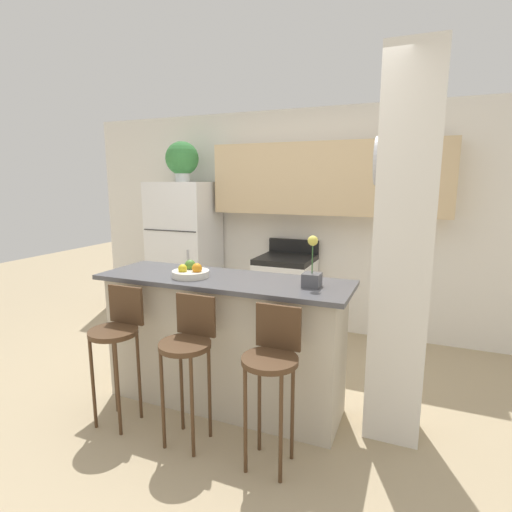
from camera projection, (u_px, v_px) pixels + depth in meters
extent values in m
plane|color=tan|center=(224.00, 402.00, 3.20)|extent=(14.00, 14.00, 0.00)
cube|color=white|center=(297.00, 221.00, 4.72)|extent=(5.60, 0.06, 2.55)
cube|color=tan|center=(326.00, 179.00, 4.32)|extent=(2.55, 0.32, 0.77)
cube|color=white|center=(292.00, 199.00, 4.52)|extent=(0.60, 0.28, 0.12)
cube|color=white|center=(403.00, 254.00, 2.60)|extent=(0.36, 0.32, 2.55)
cylinder|color=silver|center=(377.00, 161.00, 2.57)|extent=(0.02, 0.31, 0.31)
cylinder|color=white|center=(376.00, 161.00, 2.57)|extent=(0.01, 0.27, 0.27)
cube|color=beige|center=(223.00, 344.00, 3.11)|extent=(1.83, 0.50, 0.99)
cube|color=#4C4C51|center=(222.00, 280.00, 3.01)|extent=(1.95, 0.62, 0.04)
cube|color=white|center=(186.00, 275.00, 5.01)|extent=(0.75, 0.63, 1.18)
cube|color=white|center=(184.00, 205.00, 4.85)|extent=(0.75, 0.63, 0.56)
cube|color=#333333|center=(169.00, 231.00, 4.61)|extent=(0.71, 0.01, 0.01)
cylinder|color=#B2B2B7|center=(188.00, 277.00, 4.61)|extent=(0.02, 0.02, 0.65)
cube|color=white|center=(285.00, 298.00, 4.56)|extent=(0.60, 0.62, 0.85)
cube|color=black|center=(286.00, 259.00, 4.47)|extent=(0.60, 0.62, 0.06)
cube|color=black|center=(294.00, 246.00, 4.72)|extent=(0.60, 0.04, 0.16)
cube|color=black|center=(276.00, 302.00, 4.27)|extent=(0.36, 0.01, 0.27)
cylinder|color=#4C331E|center=(113.00, 332.00, 2.80)|extent=(0.34, 0.34, 0.03)
cube|color=#4C331E|center=(126.00, 305.00, 2.91)|extent=(0.29, 0.02, 0.28)
cylinder|color=#4C331E|center=(93.00, 383.00, 2.81)|extent=(0.02, 0.02, 0.68)
cylinder|color=#4C331E|center=(118.00, 390.00, 2.73)|extent=(0.02, 0.02, 0.68)
cylinder|color=#4C331E|center=(115.00, 370.00, 3.01)|extent=(0.02, 0.02, 0.68)
cylinder|color=#4C331E|center=(139.00, 375.00, 2.93)|extent=(0.02, 0.02, 0.68)
cylinder|color=#4C331E|center=(185.00, 345.00, 2.58)|extent=(0.34, 0.34, 0.03)
cube|color=#4C331E|center=(196.00, 315.00, 2.68)|extent=(0.29, 0.02, 0.28)
cylinder|color=#4C331E|center=(163.00, 401.00, 2.59)|extent=(0.02, 0.02, 0.68)
cylinder|color=#4C331E|center=(192.00, 408.00, 2.50)|extent=(0.02, 0.02, 0.68)
cylinder|color=#4C331E|center=(182.00, 385.00, 2.79)|extent=(0.02, 0.02, 0.68)
cylinder|color=#4C331E|center=(209.00, 391.00, 2.71)|extent=(0.02, 0.02, 0.68)
cylinder|color=#4C331E|center=(270.00, 360.00, 2.36)|extent=(0.34, 0.34, 0.03)
cube|color=#4C331E|center=(278.00, 327.00, 2.46)|extent=(0.29, 0.02, 0.28)
cylinder|color=#4C331E|center=(245.00, 421.00, 2.37)|extent=(0.02, 0.02, 0.68)
cylinder|color=#4C331E|center=(281.00, 430.00, 2.28)|extent=(0.02, 0.02, 0.68)
cylinder|color=#4C331E|center=(259.00, 402.00, 2.57)|extent=(0.02, 0.02, 0.68)
cylinder|color=#4C331E|center=(292.00, 410.00, 2.49)|extent=(0.02, 0.02, 0.68)
cylinder|color=silver|center=(183.00, 176.00, 4.78)|extent=(0.17, 0.17, 0.13)
sphere|color=#387F3D|center=(182.00, 158.00, 4.74)|extent=(0.40, 0.40, 0.40)
cube|color=#4C4C51|center=(312.00, 280.00, 2.74)|extent=(0.12, 0.12, 0.10)
cylinder|color=#386633|center=(312.00, 259.00, 2.71)|extent=(0.01, 0.01, 0.20)
sphere|color=#DBCC4C|center=(313.00, 241.00, 2.69)|extent=(0.07, 0.07, 0.07)
cylinder|color=silver|center=(191.00, 274.00, 3.03)|extent=(0.28, 0.28, 0.05)
sphere|color=orange|center=(197.00, 268.00, 2.99)|extent=(0.08, 0.08, 0.08)
sphere|color=#4C7F2D|center=(190.00, 265.00, 3.08)|extent=(0.09, 0.09, 0.09)
sphere|color=gold|center=(183.00, 269.00, 2.99)|extent=(0.07, 0.07, 0.07)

